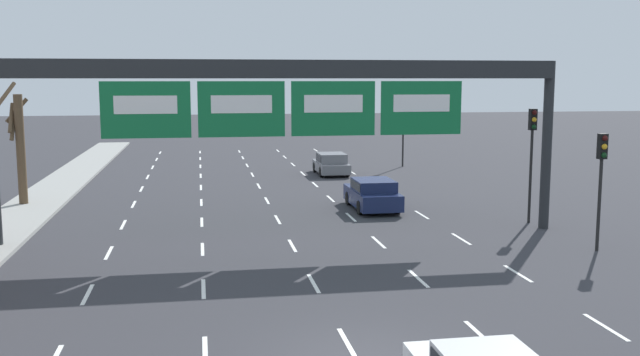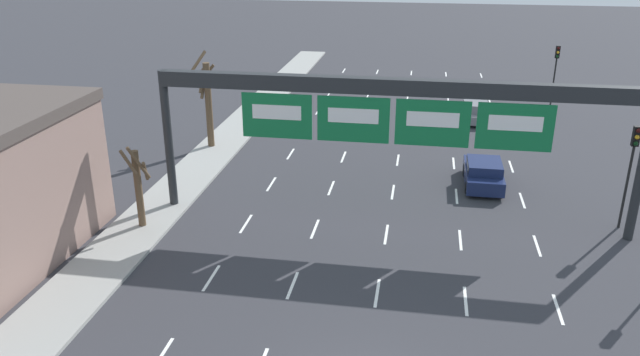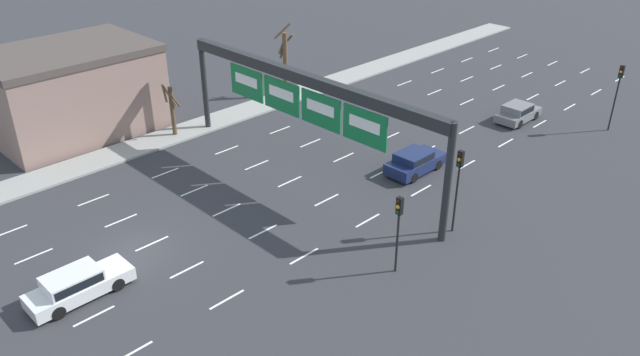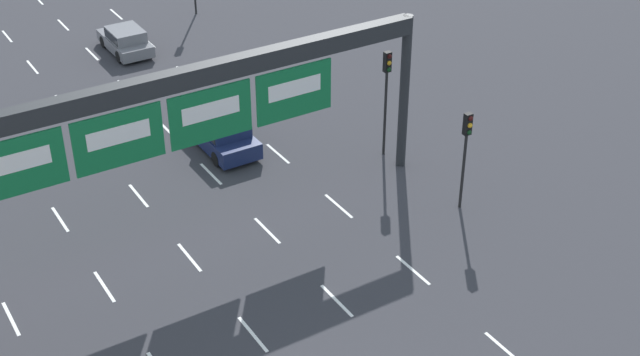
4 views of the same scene
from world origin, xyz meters
name	(u,v)px [view 3 (image 3 of 4)]	position (x,y,z in m)	size (l,w,h in m)	color
ground_plane	(135,251)	(0.00, 0.00, 0.00)	(220.00, 220.00, 0.00)	#333338
sidewalk_left	(44,178)	(-11.30, 0.00, 0.07)	(2.80, 110.00, 0.15)	#999993
lane_dashes	(318,169)	(0.00, 13.50, 0.00)	(13.32, 67.00, 0.01)	white
sign_gantry	(304,91)	(0.00, 12.33, 5.75)	(21.81, 0.70, 6.87)	#232628
building_near	(71,90)	(-17.24, 5.23, 3.15)	(8.46, 11.58, 6.28)	gray
car_navy	(415,161)	(4.72, 17.72, 0.78)	(1.96, 4.33, 1.46)	#19234C
car_white	(77,284)	(1.55, -3.83, 0.77)	(1.80, 4.88, 1.45)	silver
car_grey	(518,112)	(5.04, 30.24, 0.75)	(1.88, 4.06, 1.40)	slate
traffic_light_near_gantry	(458,175)	(10.61, 13.51, 3.49)	(0.30, 0.35, 4.90)	black
traffic_light_mid_block	(398,219)	(10.74, 8.36, 3.04)	(0.30, 0.35, 4.24)	black
traffic_light_far_end	(618,85)	(10.79, 33.54, 3.57)	(0.30, 0.35, 5.02)	black
tree_bare_closest	(172,108)	(-11.17, 9.75, 2.21)	(1.30, 1.26, 4.03)	brown
tree_bare_second	(285,60)	(-11.88, 21.36, 3.13)	(1.37, 1.43, 5.86)	brown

